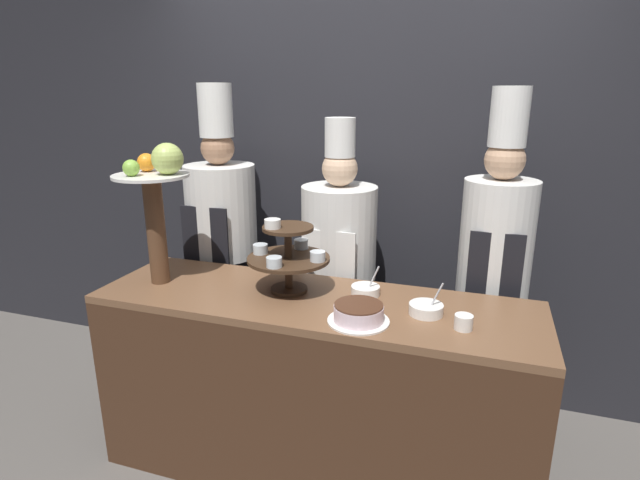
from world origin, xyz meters
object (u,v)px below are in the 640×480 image
chef_center_left (339,261)px  chef_center_right (494,262)px  cup_white (464,322)px  serving_bowl_near (426,309)px  fruit_pedestal (157,193)px  tiered_stand (288,254)px  serving_bowl_far (365,290)px  chef_left (223,236)px  cake_round (359,314)px

chef_center_left → chef_center_right: size_ratio=0.92×
cup_white → serving_bowl_near: (-0.16, 0.09, -0.01)m
fruit_pedestal → chef_center_left: chef_center_left is taller
chef_center_left → chef_center_right: (0.81, 0.00, 0.08)m
fruit_pedestal → tiered_stand: bearing=7.5°
fruit_pedestal → serving_bowl_near: fruit_pedestal is taller
serving_bowl_far → chef_center_left: bearing=120.5°
chef_left → serving_bowl_far: bearing=-23.9°
serving_bowl_near → chef_center_left: bearing=134.4°
tiered_stand → serving_bowl_far: size_ratio=2.64×
cake_round → cup_white: size_ratio=3.50×
tiered_stand → serving_bowl_near: size_ratio=2.60×
cup_white → chef_center_right: 0.66m
serving_bowl_far → cup_white: bearing=-25.9°
cup_white → chef_center_left: 0.96m
chef_center_right → cake_round: bearing=-125.9°
fruit_pedestal → serving_bowl_near: 1.34m
tiered_stand → fruit_pedestal: size_ratio=0.57×
fruit_pedestal → serving_bowl_near: size_ratio=4.59×
fruit_pedestal → chef_center_right: (1.54, 0.58, -0.37)m
chef_left → chef_center_right: size_ratio=1.01×
chef_center_left → chef_center_right: 0.82m
fruit_pedestal → serving_bowl_near: bearing=1.1°
cake_round → serving_bowl_far: 0.29m
fruit_pedestal → chef_left: chef_left is taller
fruit_pedestal → chef_center_right: 1.69m
fruit_pedestal → cup_white: (1.43, -0.07, -0.42)m
tiered_stand → cup_white: size_ratio=5.29×
cake_round → chef_left: bearing=144.8°
fruit_pedestal → serving_bowl_far: fruit_pedestal is taller
cake_round → serving_bowl_far: size_ratio=1.75×
cake_round → serving_bowl_far: serving_bowl_far is taller
cup_white → chef_left: chef_left is taller
cup_white → chef_center_left: (-0.70, 0.65, -0.04)m
chef_left → cup_white: bearing=-24.5°
chef_center_left → tiered_stand: bearing=-101.3°
tiered_stand → serving_bowl_near: 0.67m
tiered_stand → chef_left: 0.81m
serving_bowl_near → chef_center_left: (-0.55, 0.56, -0.03)m
fruit_pedestal → cup_white: bearing=-2.8°
cup_white → chef_center_left: chef_center_left is taller
serving_bowl_near → chef_center_right: (0.27, 0.56, 0.05)m
cake_round → cup_white: bearing=9.4°
tiered_stand → chef_center_right: chef_center_right is taller
chef_center_left → chef_center_right: chef_center_right is taller
chef_left → chef_center_right: bearing=-0.0°
chef_center_right → serving_bowl_far: bearing=-142.2°
serving_bowl_near → serving_bowl_far: size_ratio=1.02×
tiered_stand → fruit_pedestal: 0.68m
serving_bowl_near → fruit_pedestal: bearing=-178.9°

